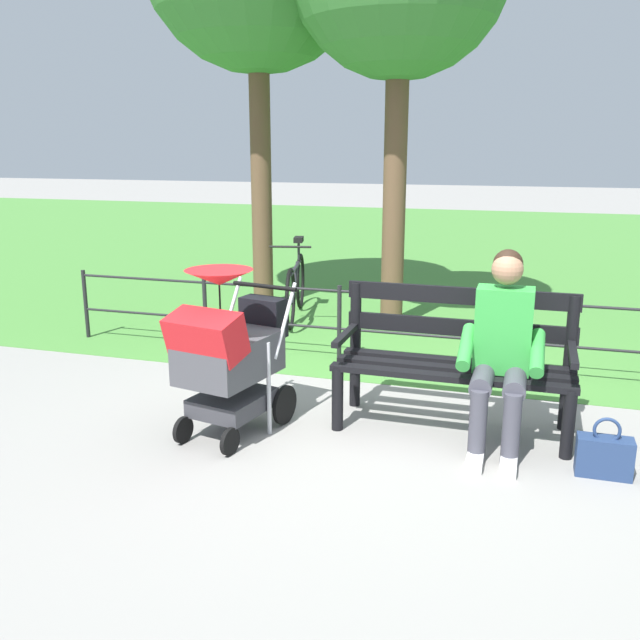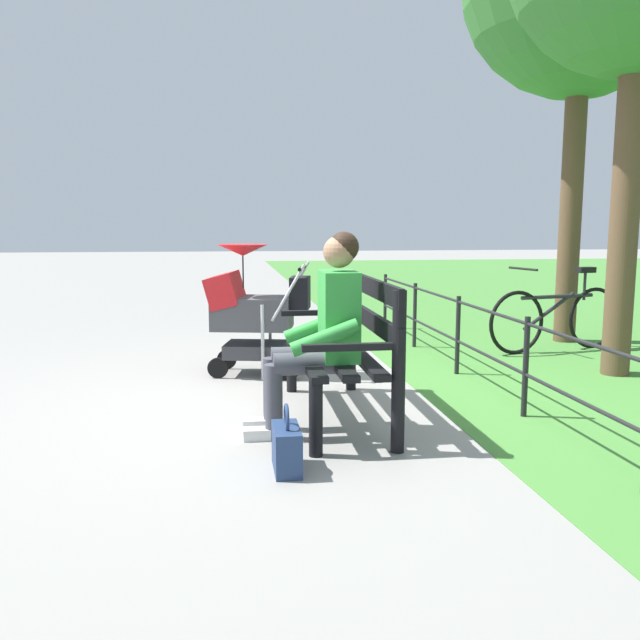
# 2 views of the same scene
# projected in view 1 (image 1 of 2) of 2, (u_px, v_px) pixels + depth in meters

# --- Properties ---
(ground_plane) EXTENTS (60.00, 60.00, 0.00)m
(ground_plane) POSITION_uv_depth(u_px,v_px,m) (380.00, 423.00, 4.86)
(ground_plane) COLOR gray
(grass_lawn) EXTENTS (40.00, 16.00, 0.01)m
(grass_lawn) POSITION_uv_depth(u_px,v_px,m) (476.00, 248.00, 13.02)
(grass_lawn) COLOR #478438
(grass_lawn) RESTS_ON ground
(park_bench) EXTENTS (1.60, 0.61, 0.96)m
(park_bench) POSITION_uv_depth(u_px,v_px,m) (455.00, 354.00, 4.70)
(park_bench) COLOR black
(park_bench) RESTS_ON ground
(person_on_bench) EXTENTS (0.53, 0.74, 1.28)m
(person_on_bench) POSITION_uv_depth(u_px,v_px,m) (502.00, 345.00, 4.37)
(person_on_bench) COLOR #42424C
(person_on_bench) RESTS_ON ground
(stroller) EXTENTS (0.66, 0.96, 1.15)m
(stroller) POSITION_uv_depth(u_px,v_px,m) (229.00, 351.00, 4.54)
(stroller) COLOR black
(stroller) RESTS_ON ground
(handbag) EXTENTS (0.32, 0.14, 0.37)m
(handbag) POSITION_uv_depth(u_px,v_px,m) (604.00, 456.00, 4.06)
(handbag) COLOR navy
(handbag) RESTS_ON ground
(park_fence) EXTENTS (6.72, 0.04, 0.70)m
(park_fence) POSITION_uv_depth(u_px,v_px,m) (413.00, 322.00, 5.99)
(park_fence) COLOR black
(park_fence) RESTS_ON ground
(bicycle) EXTENTS (0.51, 1.63, 0.89)m
(bicycle) POSITION_uv_depth(u_px,v_px,m) (296.00, 286.00, 7.74)
(bicycle) COLOR black
(bicycle) RESTS_ON ground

